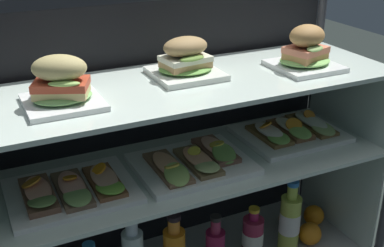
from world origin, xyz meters
name	(u,v)px	position (x,y,z in m)	size (l,w,h in m)	color
case_frame	(172,117)	(0.00, 0.14, 0.52)	(1.20, 0.43, 0.96)	#333338
riser_lower_tier	(192,221)	(0.00, 0.00, 0.23)	(1.14, 0.37, 0.37)	silver
shelf_lower_glass	(192,165)	(0.00, 0.00, 0.42)	(1.16, 0.39, 0.01)	silver
riser_upper_tier	(192,126)	(0.00, 0.00, 0.54)	(1.14, 0.37, 0.24)	silver
shelf_upper_glass	(192,83)	(0.00, 0.00, 0.67)	(1.16, 0.39, 0.01)	silver
plated_roll_sandwich_near_right_corner	(61,85)	(-0.35, -0.03, 0.72)	(0.18, 0.18, 0.12)	white
plated_roll_sandwich_far_right	(184,61)	(0.00, 0.04, 0.72)	(0.18, 0.18, 0.11)	white
plated_roll_sandwich_right_of_center	(306,52)	(0.34, -0.04, 0.72)	(0.18, 0.18, 0.13)	white
open_sandwich_tray_far_right	(72,190)	(-0.35, -0.02, 0.44)	(0.32, 0.26, 0.06)	white
open_sandwich_tray_mid_right	(194,162)	(-0.01, -0.03, 0.44)	(0.32, 0.26, 0.06)	white
open_sandwich_tray_near_right_corner	(292,131)	(0.36, 0.02, 0.44)	(0.32, 0.26, 0.06)	white
juice_bottle_front_second	(253,236)	(0.21, -0.02, 0.12)	(0.07, 0.07, 0.18)	#9C2844
juice_bottle_front_middle	(290,221)	(0.34, -0.04, 0.15)	(0.07, 0.07, 0.26)	#B9C74B
orange_fruit_beside_bottles	(288,219)	(0.41, 0.05, 0.08)	(0.07, 0.07, 0.07)	orange
orange_fruit_near_left_post	(310,234)	(0.42, -0.05, 0.08)	(0.08, 0.08, 0.08)	orange
orange_fruit_rolled_forward	(314,215)	(0.50, 0.03, 0.08)	(0.07, 0.07, 0.07)	orange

